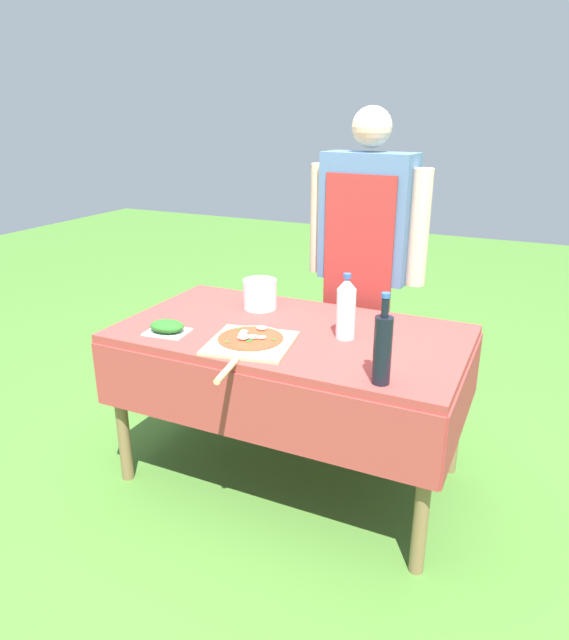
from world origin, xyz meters
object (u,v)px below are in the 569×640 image
(herb_container, at_px, (167,327))
(mixing_tub, at_px, (260,294))
(person_cook, at_px, (366,250))
(oil_bottle, at_px, (383,348))
(water_bottle, at_px, (346,308))
(prep_table, at_px, (291,350))
(pizza_on_peel, at_px, (250,342))

(herb_container, height_order, mixing_tub, mixing_tub)
(person_cook, xyz_separation_m, mixing_tub, (-0.38, -0.40, -0.17))
(person_cook, distance_m, oil_bottle, 1.01)
(oil_bottle, height_order, mixing_tub, oil_bottle)
(person_cook, height_order, water_bottle, person_cook)
(prep_table, xyz_separation_m, herb_container, (-0.46, -0.25, 0.12))
(water_bottle, bearing_deg, oil_bottle, -53.92)
(person_cook, relative_size, pizza_on_peel, 2.97)
(oil_bottle, xyz_separation_m, water_bottle, (-0.25, 0.34, 0.00))
(prep_table, bearing_deg, oil_bottle, -34.16)
(person_cook, relative_size, mixing_tub, 10.23)
(prep_table, height_order, pizza_on_peel, pizza_on_peel)
(prep_table, bearing_deg, herb_container, -151.18)
(prep_table, distance_m, person_cook, 0.70)
(oil_bottle, xyz_separation_m, mixing_tub, (-0.74, 0.53, -0.06))
(oil_bottle, height_order, herb_container, oil_bottle)
(prep_table, xyz_separation_m, person_cook, (0.13, 0.60, 0.33))
(herb_container, bearing_deg, pizza_on_peel, 3.87)
(water_bottle, relative_size, herb_container, 1.44)
(water_bottle, distance_m, mixing_tub, 0.53)
(prep_table, relative_size, water_bottle, 5.41)
(herb_container, bearing_deg, person_cook, 55.57)
(person_cook, bearing_deg, pizza_on_peel, 81.12)
(pizza_on_peel, xyz_separation_m, oil_bottle, (0.57, -0.11, 0.11))
(herb_container, distance_m, mixing_tub, 0.50)
(oil_bottle, relative_size, herb_container, 1.70)
(herb_container, bearing_deg, water_bottle, 20.82)
(oil_bottle, bearing_deg, prep_table, 145.84)
(oil_bottle, relative_size, water_bottle, 1.18)
(oil_bottle, bearing_deg, water_bottle, 126.08)
(oil_bottle, distance_m, mixing_tub, 0.92)
(mixing_tub, bearing_deg, water_bottle, -21.06)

